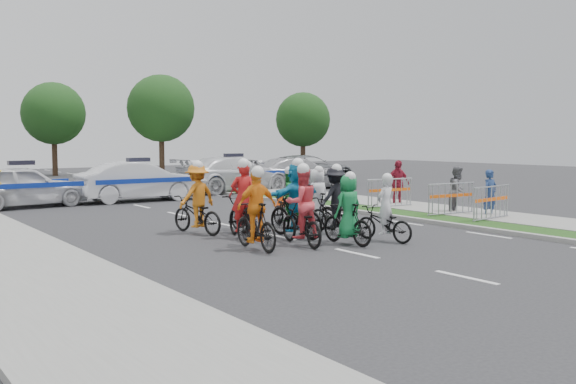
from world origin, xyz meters
TOP-DOWN VIEW (x-y plane):
  - ground at (0.00, 0.00)m, footprint 90.00×90.00m
  - curb_right at (5.10, 5.00)m, footprint 0.20×60.00m
  - grass_strip at (5.80, 5.00)m, footprint 1.20×60.00m
  - sidewalk_right at (7.60, 5.00)m, footprint 2.40×60.00m
  - rider_0 at (1.69, 0.89)m, footprint 0.82×1.73m
  - rider_1 at (0.64, 1.04)m, footprint 0.75×1.69m
  - rider_2 at (-0.33, 1.61)m, footprint 0.96×2.00m
  - rider_3 at (-1.55, 1.68)m, footprint 0.99×1.86m
  - rider_4 at (1.45, 2.52)m, footprint 1.08×1.88m
  - rider_5 at (0.27, 2.62)m, footprint 1.68×2.00m
  - rider_6 at (-0.91, 3.34)m, footprint 1.09×2.10m
  - rider_7 at (1.88, 3.82)m, footprint 0.75×1.68m
  - rider_8 at (1.21, 4.32)m, footprint 0.80×1.77m
  - rider_9 at (-0.33, 4.12)m, footprint 1.02×1.90m
  - rider_10 at (-1.48, 4.71)m, footprint 1.19×2.02m
  - police_car_0 at (-3.70, 14.21)m, footprint 4.78×2.35m
  - police_car_1 at (0.75, 14.07)m, footprint 4.91×1.88m
  - police_car_2 at (6.14, 15.63)m, footprint 5.81×2.53m
  - civilian_sedan at (9.81, 15.46)m, footprint 5.66×2.96m
  - civilian_suv at (11.75, 17.34)m, footprint 6.02×3.10m
  - spectator_0 at (7.71, 2.31)m, footprint 0.58×0.39m
  - spectator_1 at (7.51, 3.45)m, footprint 0.93×0.82m
  - spectator_2 at (7.82, 6.53)m, footprint 1.07×0.60m
  - barrier_0 at (6.70, 1.51)m, footprint 2.05×0.75m
  - barrier_1 at (6.70, 3.04)m, footprint 2.03×0.65m
  - barrier_2 at (6.70, 5.79)m, footprint 2.04×0.68m
  - cone_0 at (4.30, 9.11)m, footprint 0.40×0.40m
  - cone_1 at (5.82, 13.37)m, footprint 0.40×0.40m
  - tree_1 at (9.00, 30.00)m, footprint 4.55×4.55m
  - tree_2 at (18.00, 26.00)m, footprint 3.85×3.85m
  - tree_4 at (3.00, 34.00)m, footprint 4.20×4.20m

SIDE VIEW (x-z plane):
  - ground at x=0.00m, z-range 0.00..0.00m
  - grass_strip at x=5.80m, z-range 0.00..0.11m
  - curb_right at x=5.10m, z-range 0.00..0.12m
  - sidewalk_right at x=7.60m, z-range 0.00..0.13m
  - cone_0 at x=4.30m, z-range -0.01..0.69m
  - cone_1 at x=5.82m, z-range -0.01..0.69m
  - barrier_0 at x=6.70m, z-range 0.00..1.12m
  - barrier_1 at x=6.70m, z-range 0.00..1.12m
  - barrier_2 at x=6.70m, z-range 0.00..1.12m
  - rider_0 at x=1.69m, z-range -0.28..1.41m
  - rider_8 at x=1.21m, z-range -0.22..1.52m
  - rider_6 at x=-0.91m, z-range -0.35..1.69m
  - rider_1 at x=0.64m, z-range -0.19..1.57m
  - rider_7 at x=1.88m, z-range -0.19..1.57m
  - rider_2 at x=-0.33m, z-range -0.26..1.70m
  - rider_4 at x=1.45m, z-range -0.21..1.66m
  - rider_3 at x=-1.55m, z-range -0.22..1.70m
  - rider_9 at x=-0.33m, z-range -0.23..1.72m
  - rider_10 at x=-1.48m, z-range -0.22..1.74m
  - spectator_0 at x=7.71m, z-range 0.00..1.54m
  - civilian_sedan at x=9.81m, z-range 0.00..1.56m
  - police_car_0 at x=-3.70m, z-range 0.00..1.57m
  - police_car_1 at x=0.75m, z-range 0.00..1.60m
  - spectator_1 at x=7.51m, z-range 0.00..1.62m
  - civilian_suv at x=11.75m, z-range 0.00..1.62m
  - police_car_2 at x=6.14m, z-range 0.00..1.66m
  - rider_5 at x=0.27m, z-range -0.17..1.88m
  - spectator_2 at x=7.82m, z-range 0.00..1.72m
  - tree_2 at x=18.00m, z-range 0.95..6.72m
  - tree_4 at x=3.00m, z-range 1.04..7.34m
  - tree_1 at x=9.00m, z-range 1.12..7.95m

